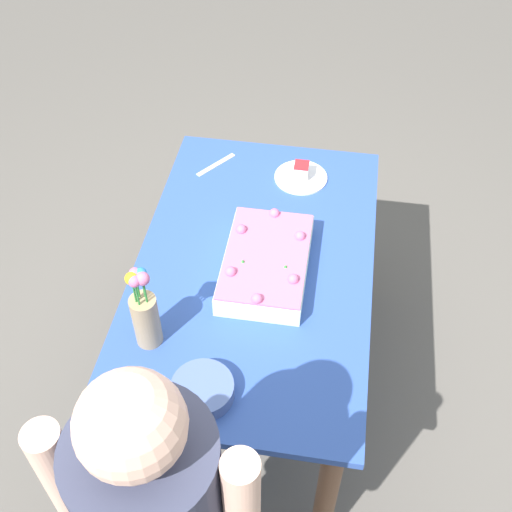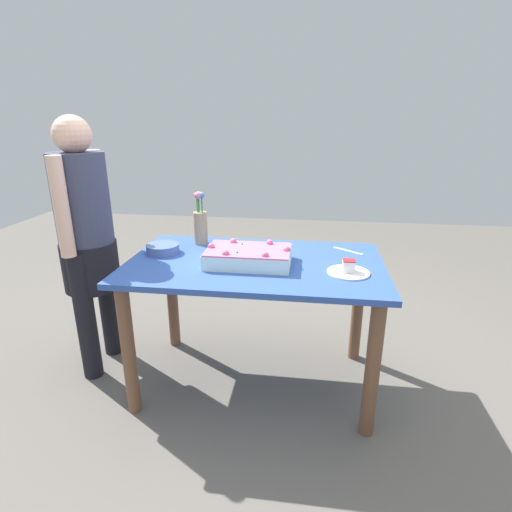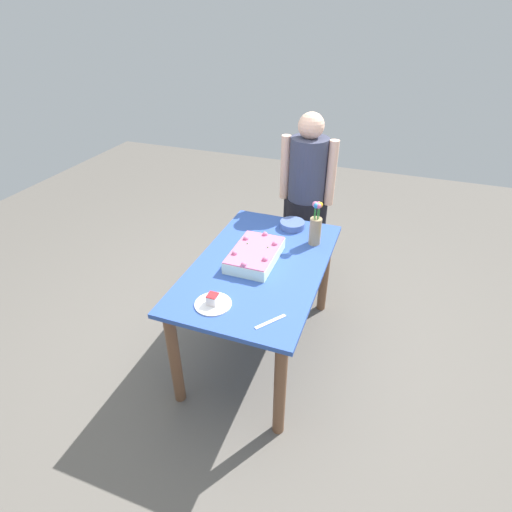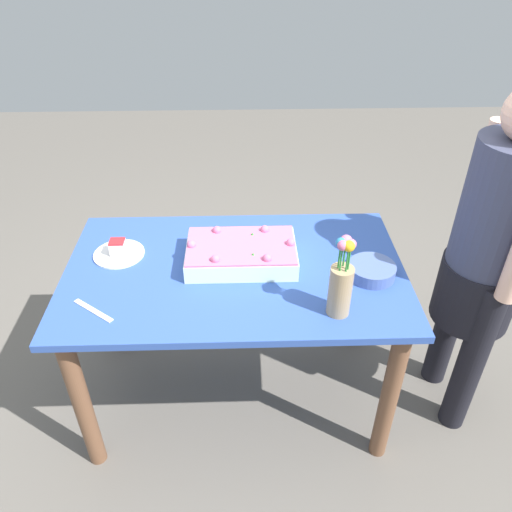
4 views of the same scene
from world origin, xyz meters
name	(u,v)px [view 1 (image 1 of 4)]	position (x,y,z in m)	size (l,w,h in m)	color
ground_plane	(255,381)	(0.00, 0.00, 0.00)	(8.00, 8.00, 0.00)	#615B54
dining_table	(254,287)	(0.00, 0.00, 0.62)	(1.35, 0.81, 0.75)	#3051A4
sheet_cake	(266,263)	(0.03, 0.04, 0.79)	(0.44, 0.28, 0.10)	white
serving_plate_with_slice	(301,175)	(-0.48, 0.11, 0.77)	(0.21, 0.21, 0.07)	white
cake_knife	(216,165)	(-0.50, -0.24, 0.75)	(0.19, 0.02, 0.00)	silver
flower_vase	(145,314)	(0.37, -0.27, 0.88)	(0.08, 0.08, 0.31)	tan
fruit_bowl	(203,390)	(0.53, -0.06, 0.78)	(0.18, 0.18, 0.05)	#4E64A0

